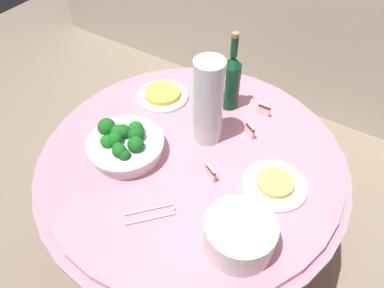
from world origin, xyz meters
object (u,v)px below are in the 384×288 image
serving_tongs (152,214)px  label_placard_rear (264,109)px  food_plate_noodles (275,184)px  food_plate_fried_egg (163,95)px  plate_stack (240,235)px  label_placard_front (250,130)px  decorative_fruit_vase (207,104)px  wine_bottle (231,80)px  broccoli_bowl (125,144)px  label_placard_mid (211,172)px

serving_tongs → label_placard_rear: (0.10, 0.63, 0.03)m
food_plate_noodles → food_plate_fried_egg: bearing=162.7°
plate_stack → food_plate_noodles: plate_stack is taller
plate_stack → serving_tongs: 0.29m
food_plate_fried_egg → label_placard_front: (0.42, -0.01, 0.02)m
decorative_fruit_vase → food_plate_noodles: decorative_fruit_vase is taller
wine_bottle → food_plate_fried_egg: size_ratio=1.53×
wine_bottle → label_placard_rear: 0.18m
broccoli_bowl → decorative_fruit_vase: bearing=48.7°
serving_tongs → label_placard_mid: label_placard_mid is taller
label_placard_rear → serving_tongs: bearing=-99.2°
serving_tongs → food_plate_fried_egg: food_plate_fried_egg is taller
wine_bottle → decorative_fruit_vase: decorative_fruit_vase is taller
decorative_fruit_vase → serving_tongs: bearing=-85.0°
broccoli_bowl → serving_tongs: bearing=-34.2°
food_plate_fried_egg → food_plate_noodles: bearing=-17.3°
food_plate_noodles → label_placard_rear: size_ratio=4.00×
broccoli_bowl → wine_bottle: 0.49m
decorative_fruit_vase → broccoli_bowl: bearing=-131.3°
food_plate_fried_egg → food_plate_noodles: size_ratio=1.00×
broccoli_bowl → decorative_fruit_vase: size_ratio=0.82×
plate_stack → decorative_fruit_vase: (-0.32, 0.34, 0.11)m
plate_stack → food_plate_fried_egg: (-0.60, 0.45, -0.04)m
decorative_fruit_vase → plate_stack: bearing=-47.4°
broccoli_bowl → food_plate_fried_egg: bearing=102.3°
plate_stack → decorative_fruit_vase: decorative_fruit_vase is taller
food_plate_noodles → label_placard_mid: bearing=-156.9°
plate_stack → label_placard_rear: (-0.18, 0.57, -0.02)m
decorative_fruit_vase → label_placard_rear: bearing=59.2°
plate_stack → food_plate_noodles: (0.01, 0.26, -0.04)m
plate_stack → food_plate_fried_egg: size_ratio=0.95×
serving_tongs → food_plate_noodles: 0.43m
plate_stack → label_placard_mid: (-0.20, 0.17, -0.02)m
plate_stack → label_placard_mid: plate_stack is taller
food_plate_noodles → label_placard_mid: 0.22m
label_placard_rear → broccoli_bowl: bearing=-126.5°
decorative_fruit_vase → food_plate_fried_egg: bearing=159.8°
label_placard_mid → broccoli_bowl: bearing=-168.9°
broccoli_bowl → plate_stack: bearing=-11.9°
wine_bottle → food_plate_noodles: wine_bottle is taller
wine_bottle → label_placard_front: (0.15, -0.12, -0.10)m
broccoli_bowl → label_placard_mid: 0.33m
wine_bottle → plate_stack: bearing=-59.2°
serving_tongs → label_placard_mid: size_ratio=2.67×
wine_bottle → label_placard_front: 0.22m
label_placard_front → label_placard_rear: bearing=91.7°
label_placard_mid → food_plate_noodles: bearing=23.1°
wine_bottle → serving_tongs: wine_bottle is taller
decorative_fruit_vase → label_placard_front: 0.21m
serving_tongs → food_plate_fried_egg: bearing=122.1°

